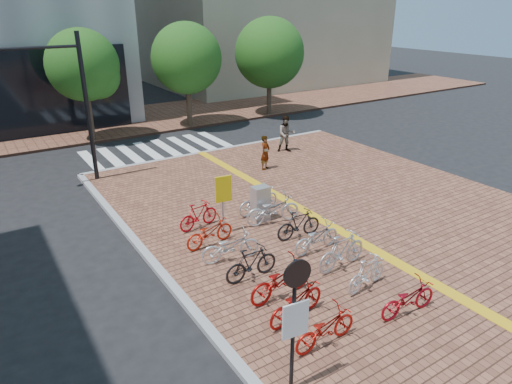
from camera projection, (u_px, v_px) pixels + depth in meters
ground at (326, 274)px, 13.12m from camera, size 120.00×120.00×0.00m
kerb_north at (218, 151)px, 23.91m from camera, size 14.00×0.25×0.15m
far_sidewalk at (110, 123)px, 29.38m from camera, size 70.00×8.00×0.15m
crosswalk at (159, 150)px, 24.23m from camera, size 7.50×4.00×0.01m
street_trees at (203, 59)px, 27.63m from camera, size 16.20×4.60×6.35m
bike_0 at (325, 328)px, 10.03m from camera, size 1.68×0.62×0.88m
bike_1 at (296, 302)px, 10.87m from camera, size 1.85×0.91×0.93m
bike_2 at (281, 279)px, 11.67m from camera, size 1.99×0.82×1.02m
bike_3 at (251, 263)px, 12.45m from camera, size 1.63×0.46×0.98m
bike_4 at (230, 246)px, 13.36m from camera, size 1.87×0.94×0.94m
bike_5 at (210, 232)px, 14.23m from camera, size 1.77×0.82×0.89m
bike_6 at (198, 215)px, 15.34m from camera, size 1.59×0.72×0.93m
bike_7 at (408, 299)px, 11.04m from camera, size 1.71×0.72×0.88m
bike_8 at (367, 273)px, 12.05m from camera, size 1.59×0.65×0.93m
bike_9 at (342, 251)px, 12.95m from camera, size 1.85×0.65×1.09m
bike_10 at (317, 237)px, 13.90m from camera, size 1.78×0.71×0.92m
bike_11 at (299, 224)px, 14.66m from camera, size 1.64×0.58×0.97m
bike_12 at (273, 210)px, 15.63m from camera, size 2.06×1.03×1.03m
bike_13 at (258, 200)px, 16.47m from camera, size 1.89×0.90×0.95m
pedestrian_a at (265, 153)px, 20.73m from camera, size 0.68×0.59×1.57m
pedestrian_b at (286, 134)px, 23.19m from camera, size 1.11×1.01×1.85m
utility_box at (260, 204)px, 15.78m from camera, size 0.59×0.43×1.28m
yellow_sign at (223, 194)px, 14.61m from camera, size 0.55×0.16×2.02m
notice_sign at (295, 312)px, 8.26m from camera, size 0.55×0.15×2.98m
traffic_light_pole at (46, 84)px, 17.56m from camera, size 3.27×1.26×6.09m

